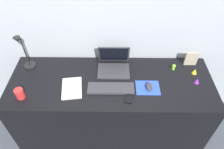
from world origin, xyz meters
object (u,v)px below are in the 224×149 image
Objects in this scene: desk_lamp at (24,53)px; notebook_pad at (72,88)px; mouse at (149,86)px; toy_figurine_lime at (174,67)px; toy_figurine_purple at (197,81)px; cell_phone at (129,97)px; coffee_mug at (20,94)px; toy_figurine_yellow at (195,71)px; laptop at (114,63)px; keyboard at (110,88)px; picture_frame at (191,59)px.

notebook_pad is at bearing -30.91° from desk_lamp.
mouse is 0.26× the size of desk_lamp.
toy_figurine_lime reaches higher than toy_figurine_purple.
desk_lamp is at bearing 174.55° from cell_phone.
mouse is at bearing 6.01° from coffee_mug.
toy_figurine_yellow is (1.55, 0.31, -0.02)m from coffee_mug.
laptop reaches higher than mouse.
coffee_mug reaches higher than toy_figurine_yellow.
laptop reaches higher than toy_figurine_lime.
keyboard and notebook_pad have the same top height.
desk_lamp reaches higher than toy_figurine_lime.
toy_figurine_lime is (0.58, -0.02, -0.02)m from laptop.
toy_figurine_yellow is (0.01, -0.12, -0.05)m from picture_frame.
desk_lamp reaches higher than picture_frame.
desk_lamp is 1.56× the size of notebook_pad.
mouse is at bearing -137.11° from toy_figurine_lime.
toy_figurine_lime is at bearing 135.26° from toy_figurine_purple.
notebook_pad is 4.77× the size of toy_figurine_purple.
mouse is at bearing -157.03° from toy_figurine_yellow.
mouse is (0.34, 0.02, 0.01)m from keyboard.
keyboard is at bearing -177.12° from mouse.
desk_lamp is at bearing -177.86° from picture_frame.
cell_phone is 2.54× the size of toy_figurine_purple.
coffee_mug is at bearing -174.42° from notebook_pad.
toy_figurine_yellow reaches higher than cell_phone.
desk_lamp is at bearing 173.26° from toy_figurine_purple.
mouse is at bearing -6.00° from notebook_pad.
cell_phone is at bearing 0.41° from coffee_mug.
picture_frame is (0.61, 0.42, 0.07)m from cell_phone.
mouse is 0.75× the size of cell_phone.
notebook_pad is 1.17m from picture_frame.
picture_frame is (0.75, 0.05, 0.02)m from laptop.
laptop is at bearing 174.81° from toy_figurine_yellow.
toy_figurine_purple is (1.12, 0.09, 0.02)m from notebook_pad.
toy_figurine_purple is (1.54, 0.18, -0.02)m from coffee_mug.
desk_lamp is at bearing 179.58° from toy_figurine_lime.
mouse reaches higher than notebook_pad.
laptop reaches higher than toy_figurine_purple.
cell_phone is at bearing -145.53° from picture_frame.
toy_figurine_lime is 0.20m from toy_figurine_yellow.
toy_figurine_purple is (0.18, -0.18, -0.01)m from toy_figurine_lime.
toy_figurine_yellow is at bearing 40.86° from cell_phone.
notebook_pad is 1.15m from toy_figurine_yellow.
keyboard is 2.73× the size of picture_frame.
laptop is at bearing 0.46° from desk_lamp.
desk_lamp is 6.27× the size of toy_figurine_lime.
coffee_mug is (-0.92, -0.01, 0.04)m from cell_phone.
cell_phone is 0.53× the size of notebook_pad.
keyboard is 1.71× the size of notebook_pad.
laptop is at bearing 29.75° from notebook_pad.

